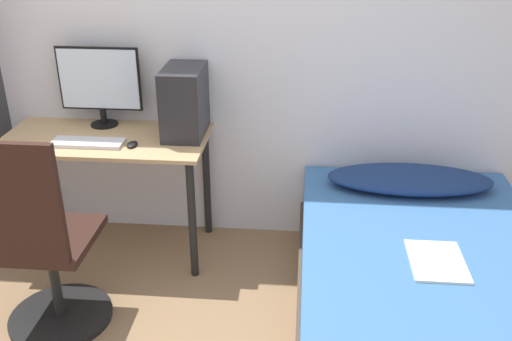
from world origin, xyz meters
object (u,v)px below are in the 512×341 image
object	(u,v)px
bed	(424,298)
monitor	(100,82)
pc_tower	(185,102)
keyboard	(88,143)
office_chair	(43,257)

from	to	relation	value
bed	monitor	xyz separation A→B (m)	(-1.76, 0.83, 0.75)
monitor	pc_tower	world-z (taller)	monitor
monitor	keyboard	bearing A→B (deg)	-88.33
bed	pc_tower	bearing A→B (deg)	149.80
office_chair	keyboard	bearing A→B (deg)	87.44
bed	monitor	distance (m)	2.08
keyboard	pc_tower	world-z (taller)	pc_tower
bed	pc_tower	world-z (taller)	pc_tower
monitor	keyboard	distance (m)	0.39
bed	pc_tower	distance (m)	1.60
office_chair	keyboard	size ratio (longest dim) A/B	2.70
monitor	keyboard	world-z (taller)	monitor
office_chair	pc_tower	size ratio (longest dim) A/B	2.74
office_chair	monitor	world-z (taller)	monitor
keyboard	pc_tower	distance (m)	0.57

